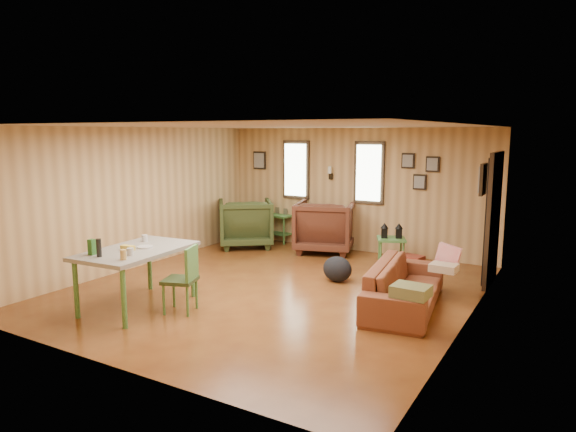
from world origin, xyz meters
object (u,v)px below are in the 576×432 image
at_px(recliner_green, 245,221).
at_px(dining_table, 136,254).
at_px(recliner_brown, 325,224).
at_px(end_table, 282,223).
at_px(side_table, 391,237).
at_px(sofa, 405,278).

height_order(recliner_green, dining_table, recliner_green).
relative_size(recliner_brown, end_table, 1.51).
xyz_separation_m(recliner_green, side_table, (3.08, 0.01, -0.02)).
bearing_deg(recliner_green, recliner_brown, 155.01).
height_order(recliner_green, side_table, recliner_green).
xyz_separation_m(sofa, side_table, (-0.88, 2.00, 0.12)).
relative_size(side_table, dining_table, 0.47).
bearing_deg(recliner_brown, recliner_green, -3.99).
height_order(sofa, side_table, sofa).
height_order(sofa, end_table, sofa).
bearing_deg(dining_table, recliner_brown, 75.89).
xyz_separation_m(recliner_brown, recliner_green, (-1.62, -0.37, -0.02)).
height_order(recliner_brown, end_table, recliner_brown).
bearing_deg(sofa, end_table, 44.06).
xyz_separation_m(recliner_brown, side_table, (1.47, -0.36, -0.04)).
xyz_separation_m(recliner_brown, dining_table, (-0.74, -4.15, 0.17)).
distance_m(side_table, dining_table, 4.38).
distance_m(recliner_brown, side_table, 1.51).
bearing_deg(recliner_green, dining_table, 65.02).
bearing_deg(recliner_green, side_table, 142.16).
distance_m(end_table, side_table, 2.81).
xyz_separation_m(end_table, dining_table, (0.49, -4.57, 0.31)).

